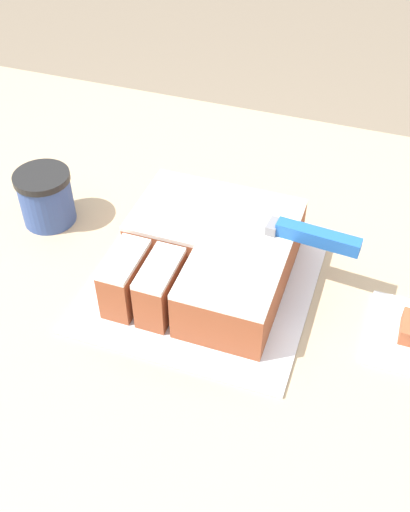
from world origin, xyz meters
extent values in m
cube|color=tan|center=(0.00, 0.00, 0.46)|extent=(1.40, 1.10, 0.92)
cube|color=silver|center=(0.06, 0.01, 0.92)|extent=(0.34, 0.35, 0.01)
cube|color=#994C2D|center=(0.06, 0.07, 0.97)|extent=(0.25, 0.16, 0.08)
cube|color=white|center=(0.06, 0.07, 1.01)|extent=(0.25, 0.16, 0.01)
cube|color=#994C2D|center=(0.12, -0.07, 0.97)|extent=(0.13, 0.11, 0.08)
cube|color=white|center=(0.12, -0.07, 1.01)|extent=(0.13, 0.11, 0.01)
cube|color=#994C2D|center=(-0.03, -0.07, 0.97)|extent=(0.05, 0.10, 0.08)
cube|color=white|center=(-0.03, -0.07, 1.01)|extent=(0.05, 0.10, 0.01)
cube|color=#994C2D|center=(0.03, -0.07, 0.97)|extent=(0.05, 0.10, 0.08)
cube|color=white|center=(0.03, -0.07, 1.01)|extent=(0.05, 0.10, 0.01)
cube|color=silver|center=(0.06, 0.06, 1.02)|extent=(0.21, 0.04, 0.00)
cube|color=slate|center=(0.16, 0.06, 1.02)|extent=(0.02, 0.03, 0.02)
cube|color=#1E59B2|center=(0.23, 0.05, 1.03)|extent=(0.13, 0.03, 0.02)
cylinder|color=#334C8C|center=(-0.24, 0.06, 0.96)|extent=(0.09, 0.09, 0.08)
cylinder|color=black|center=(-0.24, 0.06, 1.01)|extent=(0.10, 0.10, 0.01)
camera|label=1|loc=(0.29, -0.62, 1.60)|focal=42.00mm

